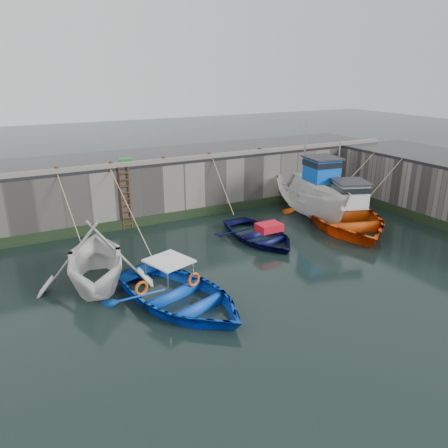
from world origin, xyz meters
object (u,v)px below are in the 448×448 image
ladder (126,199)px  boat_far_white (314,198)px  fish_crate (125,161)px  bollard_a (57,170)px  bollard_b (111,164)px  boat_near_white (97,284)px  boat_near_blue (180,304)px  boat_near_navy (259,239)px  boat_far_orange (343,216)px  bollard_c (164,159)px  bollard_e (260,150)px  bollard_d (209,155)px

ladder → boat_far_white: boat_far_white is taller
fish_crate → bollard_a: fish_crate is taller
ladder → bollard_b: bearing=146.1°
boat_near_white → fish_crate: size_ratio=8.14×
boat_near_white → bollard_b: size_ratio=18.51×
boat_near_blue → ladder: bearing=68.0°
ladder → bollard_b: bollard_b is taller
ladder → boat_near_blue: ladder is taller
boat_near_navy → boat_far_orange: 5.00m
ladder → boat_far_orange: boat_far_orange is taller
boat_near_blue → bollard_c: 9.60m
fish_crate → boat_near_white: bearing=-106.5°
boat_near_navy → boat_far_orange: (4.97, -0.26, 0.50)m
boat_near_white → boat_far_orange: bearing=16.2°
boat_far_orange → bollard_e: (-2.09, 4.96, 2.80)m
boat_far_orange → bollard_b: 12.02m
bollard_c → bollard_d: same height
ladder → bollard_b: size_ratio=11.43×
boat_near_navy → bollard_a: bollard_a is taller
bollard_a → bollard_d: bearing=0.0°
ladder → bollard_a: bearing=173.6°
boat_near_blue → fish_crate: fish_crate is taller
bollard_d → bollard_e: same height
fish_crate → bollard_d: bearing=4.8°
ladder → bollard_b: 1.81m
boat_far_white → bollard_e: bearing=123.7°
ladder → bollard_c: 2.81m
ladder → fish_crate: bearing=67.1°
bollard_b → bollard_a: bearing=180.0°
boat_near_white → bollard_d: bollard_d is taller
boat_near_white → bollard_c: size_ratio=18.51×
boat_near_navy → bollard_a: bearing=148.8°
boat_far_white → bollard_c: 8.32m
boat_near_navy → bollard_a: 9.94m
boat_far_white → bollard_b: boat_far_white is taller
boat_far_orange → boat_near_navy: bearing=-162.7°
boat_near_white → boat_far_white: 12.60m
bollard_b → bollard_d: same height
bollard_b → boat_near_blue: bearing=-90.2°
boat_near_white → boat_near_blue: (2.20, -2.83, 0.00)m
boat_near_white → bollard_c: 8.27m
fish_crate → bollard_b: size_ratio=2.27×
bollard_c → bollard_d: 2.60m
boat_far_orange → bollard_d: (-5.29, 4.96, 2.80)m
boat_far_white → bollard_a: bearing=173.3°
boat_near_white → boat_near_navy: bearing=20.3°
boat_far_white → bollard_d: (-4.76, 3.17, 2.25)m
boat_near_navy → fish_crate: size_ratio=7.55×
boat_near_blue → boat_near_navy: (5.65, 3.89, 0.00)m
boat_far_white → fish_crate: size_ratio=10.48×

